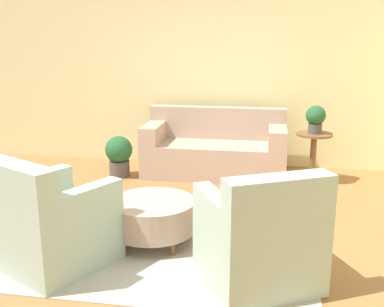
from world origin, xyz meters
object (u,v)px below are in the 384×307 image
at_px(couch, 215,151).
at_px(armchair_left, 50,225).
at_px(side_table, 313,149).
at_px(potted_plant_floor, 119,154).
at_px(armchair_right, 260,240).
at_px(potted_plant_on_side_table, 316,118).
at_px(ottoman_table, 153,215).

bearing_deg(couch, armchair_left, -109.73).
bearing_deg(side_table, armchair_left, -130.59).
bearing_deg(potted_plant_floor, armchair_right, -51.98).
bearing_deg(side_table, potted_plant_on_side_table, 0.00).
bearing_deg(potted_plant_floor, couch, 14.79).
bearing_deg(potted_plant_floor, ottoman_table, -63.38).
distance_m(armchair_left, side_table, 3.65).
distance_m(couch, ottoman_table, 2.34).
height_order(ottoman_table, potted_plant_on_side_table, potted_plant_on_side_table).
xyz_separation_m(armchair_left, armchair_right, (1.73, 0.00, 0.00)).
relative_size(side_table, potted_plant_floor, 1.15).
height_order(ottoman_table, side_table, side_table).
relative_size(armchair_right, potted_plant_floor, 1.92).
distance_m(armchair_left, potted_plant_on_side_table, 3.68).
distance_m(ottoman_table, side_table, 2.75).
xyz_separation_m(couch, armchair_left, (-1.04, -2.89, 0.03)).
height_order(armchair_left, side_table, armchair_left).
relative_size(armchair_left, side_table, 1.66).
relative_size(armchair_left, ottoman_table, 1.36).
xyz_separation_m(couch, potted_plant_on_side_table, (1.34, -0.12, 0.53)).
xyz_separation_m(armchair_left, ottoman_table, (0.73, 0.58, -0.09)).
bearing_deg(potted_plant_on_side_table, couch, 174.72).
bearing_deg(side_table, ottoman_table, -126.91).
bearing_deg(couch, potted_plant_on_side_table, -5.28).
xyz_separation_m(couch, armchair_right, (0.70, -2.89, 0.03)).
xyz_separation_m(armchair_right, potted_plant_floor, (-1.99, 2.55, -0.05)).
distance_m(side_table, potted_plant_on_side_table, 0.43).
relative_size(armchair_left, armchair_right, 1.00).
bearing_deg(potted_plant_on_side_table, armchair_left, -130.59).
bearing_deg(potted_plant_on_side_table, ottoman_table, -126.91).
bearing_deg(couch, potted_plant_floor, -165.21).
bearing_deg(armchair_right, armchair_left, 180.00).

